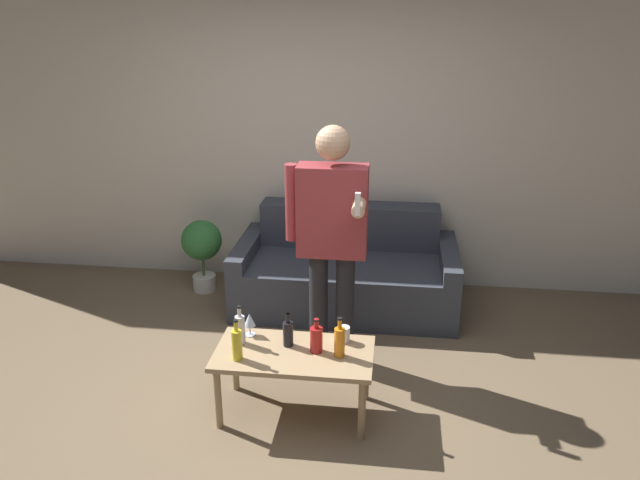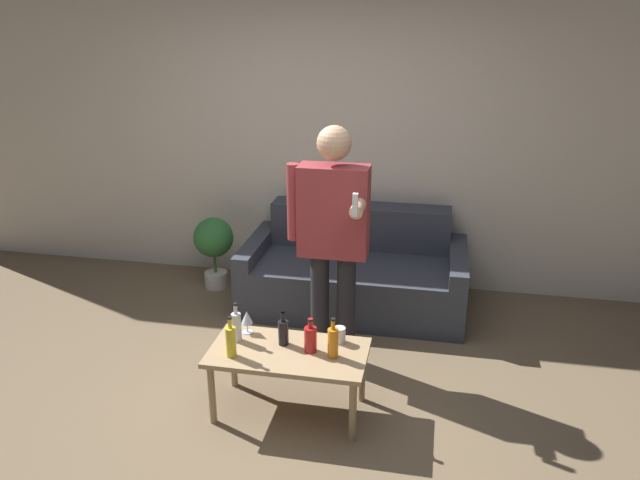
# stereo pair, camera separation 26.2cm
# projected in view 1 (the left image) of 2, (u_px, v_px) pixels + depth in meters

# --- Properties ---
(ground_plane) EXTENTS (16.00, 16.00, 0.00)m
(ground_plane) POSITION_uv_depth(u_px,v_px,m) (274.00, 427.00, 3.73)
(ground_plane) COLOR #756047
(wall_back) EXTENTS (8.00, 0.06, 2.70)m
(wall_back) POSITION_uv_depth(u_px,v_px,m) (320.00, 131.00, 5.30)
(wall_back) COLOR beige
(wall_back) RESTS_ON ground_plane
(couch) EXTENTS (1.79, 0.93, 0.78)m
(couch) POSITION_uv_depth(u_px,v_px,m) (346.00, 271.00, 5.18)
(couch) COLOR #383D47
(couch) RESTS_ON ground_plane
(coffee_table) EXTENTS (0.95, 0.50, 0.43)m
(coffee_table) POSITION_uv_depth(u_px,v_px,m) (294.00, 359.00, 3.73)
(coffee_table) COLOR tan
(coffee_table) RESTS_ON ground_plane
(bottle_orange) EXTENTS (0.06, 0.06, 0.22)m
(bottle_orange) POSITION_uv_depth(u_px,v_px,m) (288.00, 333.00, 3.75)
(bottle_orange) COLOR black
(bottle_orange) RESTS_ON coffee_table
(bottle_green) EXTENTS (0.06, 0.06, 0.25)m
(bottle_green) POSITION_uv_depth(u_px,v_px,m) (240.00, 329.00, 3.77)
(bottle_green) COLOR silver
(bottle_green) RESTS_ON coffee_table
(bottle_dark) EXTENTS (0.08, 0.08, 0.22)m
(bottle_dark) POSITION_uv_depth(u_px,v_px,m) (316.00, 339.00, 3.68)
(bottle_dark) COLOR #B21E1E
(bottle_dark) RESTS_ON coffee_table
(bottle_yellow) EXTENTS (0.06, 0.06, 0.25)m
(bottle_yellow) POSITION_uv_depth(u_px,v_px,m) (340.00, 341.00, 3.63)
(bottle_yellow) COLOR orange
(bottle_yellow) RESTS_ON coffee_table
(bottle_red) EXTENTS (0.06, 0.06, 0.26)m
(bottle_red) POSITION_uv_depth(u_px,v_px,m) (237.00, 344.00, 3.60)
(bottle_red) COLOR yellow
(bottle_red) RESTS_ON coffee_table
(wine_glass_near) EXTENTS (0.07, 0.07, 0.15)m
(wine_glass_near) POSITION_uv_depth(u_px,v_px,m) (250.00, 320.00, 3.86)
(wine_glass_near) COLOR silver
(wine_glass_near) RESTS_ON coffee_table
(cup_on_table) EXTENTS (0.07, 0.07, 0.10)m
(cup_on_table) POSITION_uv_depth(u_px,v_px,m) (344.00, 334.00, 3.81)
(cup_on_table) COLOR white
(cup_on_table) RESTS_ON coffee_table
(person_standing_front) EXTENTS (0.54, 0.44, 1.67)m
(person_standing_front) POSITION_uv_depth(u_px,v_px,m) (331.00, 231.00, 4.09)
(person_standing_front) COLOR #232328
(person_standing_front) RESTS_ON ground_plane
(potted_plant) EXTENTS (0.35, 0.35, 0.64)m
(potted_plant) POSITION_uv_depth(u_px,v_px,m) (202.00, 245.00, 5.36)
(potted_plant) COLOR silver
(potted_plant) RESTS_ON ground_plane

